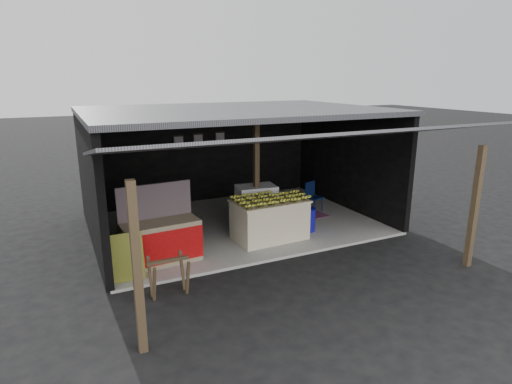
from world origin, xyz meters
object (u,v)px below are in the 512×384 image
white_crate (256,206)px  plastic_chair (312,194)px  sawhorse (169,273)px  neighbor_stall (161,240)px  water_barrel (308,220)px  banana_table (270,219)px

white_crate → plastic_chair: white_crate is taller
sawhorse → plastic_chair: (4.89, 2.99, 0.11)m
plastic_chair → white_crate: bearing=176.1°
neighbor_stall → sawhorse: bearing=-102.2°
water_barrel → plastic_chair: size_ratio=0.65×
banana_table → neighbor_stall: (-2.62, -0.21, 0.01)m
banana_table → sawhorse: (-2.82, -1.60, -0.08)m
white_crate → banana_table: bearing=-88.8°
banana_table → neighbor_stall: 2.63m
sawhorse → neighbor_stall: bearing=82.2°
sawhorse → plastic_chair: 5.74m
banana_table → neighbor_stall: size_ratio=1.09×
white_crate → neighbor_stall: size_ratio=0.67×
sawhorse → plastic_chair: bearing=31.8°
sawhorse → water_barrel: (3.92, 1.66, -0.11)m
neighbor_stall → water_barrel: size_ratio=2.90×
plastic_chair → neighbor_stall: bearing=-178.9°
white_crate → water_barrel: size_ratio=1.95×
neighbor_stall → plastic_chair: neighbor_stall is taller
banana_table → white_crate: white_crate is taller
white_crate → sawhorse: white_crate is taller
white_crate → neighbor_stall: 2.92m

